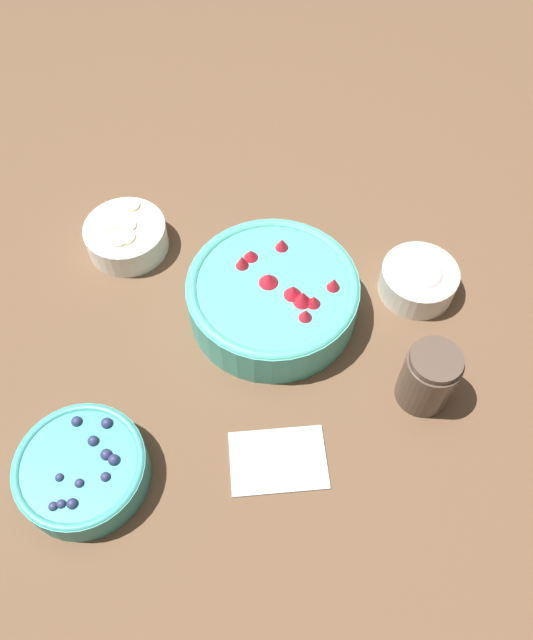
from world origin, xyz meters
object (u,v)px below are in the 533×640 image
Objects in this scene: bowl_bananas at (126,235)px; jar_chocolate at (428,378)px; bowl_strawberries at (273,295)px; bowl_blueberries at (82,469)px; bowl_cream at (419,278)px.

bowl_bananas is 1.27× the size of jar_chocolate.
bowl_strawberries is 0.26m from jar_chocolate.
bowl_blueberries is 1.28× the size of bowl_bananas.
bowl_bananas is 1.11× the size of bowl_cream.
jar_chocolate reaches higher than bowl_bananas.
bowl_strawberries reaches higher than bowl_cream.
bowl_blueberries reaches higher than bowl_bananas.
bowl_blueberries is 0.40m from bowl_bananas.
bowl_cream is (-0.23, -0.04, -0.01)m from bowl_strawberries.
jar_chocolate is at bearing 85.92° from bowl_cream.
jar_chocolate is (-0.21, 0.14, 0.00)m from bowl_strawberries.
jar_chocolate is (-0.46, -0.13, 0.02)m from bowl_blueberries.
bowl_bananas is 0.48m from bowl_cream.
bowl_bananas is at bearing -90.48° from bowl_blueberries.
bowl_strawberries is 1.52× the size of bowl_blueberries.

